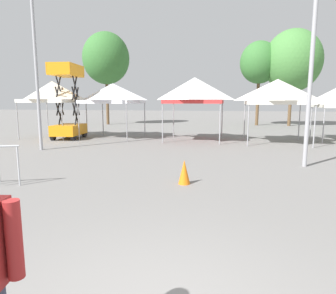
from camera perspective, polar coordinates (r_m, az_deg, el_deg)
The scene contains 10 objects.
canopy_tent_left_of_center at distance 19.63m, azimuth -21.34°, elevation 9.84°, with size 3.02×3.02×3.41m.
canopy_tent_behind_left at distance 18.24m, azimuth -10.57°, elevation 10.09°, with size 3.25×3.25×3.25m.
canopy_tent_behind_right at distance 16.89m, azimuth 5.17°, elevation 10.79°, with size 3.16×3.16×3.52m.
canopy_tent_right_of_center at distance 16.69m, azimuth 20.33°, elevation 9.93°, with size 3.23×3.23×3.34m.
scissor_lift at distance 18.50m, azimuth -18.62°, elevation 5.49°, with size 1.68×2.46×4.30m.
light_pole_near_lift at distance 14.77m, azimuth -24.33°, elevation 18.01°, with size 0.36×0.36×8.37m.
tree_behind_tents_center at distance 29.06m, azimuth 17.18°, elevation 15.25°, with size 3.45×3.45×7.60m.
tree_behind_tents_right at distance 29.65m, azimuth -11.84°, elevation 16.35°, with size 4.37×4.37×8.63m.
tree_behind_tents_left at distance 29.35m, azimuth 22.89°, elevation 15.01°, with size 4.96×4.96×8.47m.
traffic_cone_lot_center at distance 7.91m, azimuth 3.15°, elevation -4.83°, with size 0.32×0.32×0.65m, color orange.
Camera 1 is at (0.69, -2.37, 2.18)m, focal length 31.65 mm.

